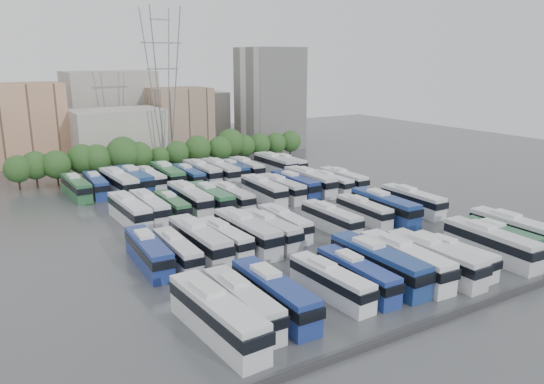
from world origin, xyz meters
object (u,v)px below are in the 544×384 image
bus_r2_s12 (330,182)px  bus_r2_s13 (343,180)px  bus_r2_s5 (211,198)px  bus_r1_s13 (413,200)px  bus_r0_s7 (405,260)px  bus_r1_s6 (284,223)px  bus_r1_s0 (148,252)px  bus_r2_s1 (130,211)px  bus_r0_s1 (242,303)px  bus_r2_s8 (264,190)px  bus_r0_s0 (217,315)px  bus_r2_s3 (172,206)px  bus_r0_s2 (274,294)px  bus_r3_s13 (288,163)px  bus_r3_s1 (96,185)px  bus_r0_s4 (331,281)px  bus_r0_s12 (500,237)px  bus_r3_s2 (119,183)px  bus_r2_s2 (149,207)px  bus_r3_s4 (150,178)px  bus_r3_s9 (233,170)px  bus_r1_s3 (224,238)px  bus_r0_s5 (357,274)px  bus_r1_s11 (385,206)px  bus_r2_s9 (281,188)px  bus_r3_s3 (134,180)px  bus_r3_s8 (220,171)px  bus_r1_s5 (270,229)px  bus_r0_s13 (516,231)px  bus_r1_s1 (177,251)px  bus_r2_s10 (295,185)px  bus_r2_s6 (231,197)px  electricity_pylon (163,80)px  bus_r2_s11 (310,181)px  bus_r0_s6 (378,263)px  bus_r3_s6 (188,176)px  bus_r3_s10 (247,168)px  bus_r3_s12 (275,164)px  bus_r1_s10 (364,210)px  bus_r3_s0 (76,187)px  bus_r3_s7 (202,172)px  bus_r0_s11 (491,243)px  bus_r1_s2 (199,241)px  bus_r2_s4 (190,198)px

bus_r2_s12 → bus_r2_s13: (3.14, 0.14, 0.11)m
bus_r2_s5 → bus_r1_s13: bearing=-33.3°
bus_r0_s7 → bus_r1_s6: bearing=103.2°
bus_r1_s0 → bus_r2_s1: (3.08, 17.43, 0.11)m
bus_r0_s1 → bus_r2_s8: (23.22, 35.36, 0.06)m
bus_r0_s0 → bus_r2_s3: size_ratio=1.25×
bus_r0_s1 → bus_r0_s2: (3.35, -0.12, 0.11)m
bus_r3_s13 → bus_r3_s1: bearing=177.1°
bus_r0_s4 → bus_r1_s0: size_ratio=0.92×
bus_r0_s12 → bus_r3_s2: size_ratio=0.80×
bus_r2_s2 → bus_r3_s13: size_ratio=1.09×
bus_r3_s2 → bus_r3_s4: size_ratio=1.20×
bus_r0_s1 → bus_r3_s9: bearing=63.6°
bus_r1_s0 → bus_r1_s3: 9.84m
bus_r0_s0 → bus_r1_s0: bearing=86.5°
bus_r0_s5 → bus_r2_s13: (26.37, 34.91, 0.04)m
bus_r1_s11 → bus_r2_s9: (-6.65, 18.33, -0.17)m
bus_r3_s3 → bus_r3_s8: (16.78, -0.91, -0.08)m
bus_r1_s5 → bus_r2_s13: (26.54, 17.73, -0.01)m
bus_r0_s7 → bus_r2_s12: (16.52, 34.91, -0.31)m
bus_r0_s13 → bus_r3_s3: bearing=123.2°
bus_r1_s1 → bus_r1_s6: (16.56, 2.60, 0.01)m
bus_r2_s9 → bus_r2_s10: 3.27m
bus_r0_s7 → bus_r2_s10: bearing=77.8°
bus_r1_s5 → bus_r2_s13: bearing=31.9°
bus_r1_s3 → bus_r0_s12: bearing=-33.6°
bus_r2_s8 → bus_r2_s6: bearing=-168.6°
bus_r0_s0 → bus_r2_s6: (19.74, 35.66, -0.26)m
electricity_pylon → bus_r2_s5: bearing=-100.5°
bus_r3_s9 → bus_r3_s4: bearing=178.3°
bus_r2_s11 → bus_r0_s6: bearing=-114.2°
bus_r3_s6 → bus_r0_s2: bearing=-103.4°
bus_r1_s13 → bus_r3_s10: bearing=106.9°
bus_r0_s4 → bus_r1_s3: bearing=97.9°
bus_r1_s11 → bus_r3_s1: (-33.08, 37.74, -0.23)m
bus_r0_s13 → bus_r1_s6: bearing=141.9°
bus_r0_s7 → bus_r3_s4: bus_r0_s7 is taller
bus_r0_s0 → bus_r3_s8: bearing=60.7°
bus_r1_s1 → bus_r3_s3: 37.70m
bus_r1_s1 → bus_r2_s6: size_ratio=0.94×
bus_r1_s13 → bus_r2_s9: 22.02m
bus_r0_s6 → bus_r1_s3: (-9.99, 17.06, -0.36)m
bus_r3_s10 → bus_r3_s12: bus_r3_s12 is taller
bus_r1_s10 → bus_r2_s12: bus_r2_s12 is taller
bus_r3_s0 → bus_r3_s7: (23.38, -0.54, 0.10)m
bus_r0_s1 → bus_r0_s11: (32.97, -1.84, 0.14)m
electricity_pylon → bus_r0_s12: 77.52m
bus_r0_s7 → bus_r2_s13: 40.19m
bus_r1_s2 → bus_r2_s1: bus_r1_s2 is taller
bus_r1_s11 → bus_r2_s4: 30.18m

